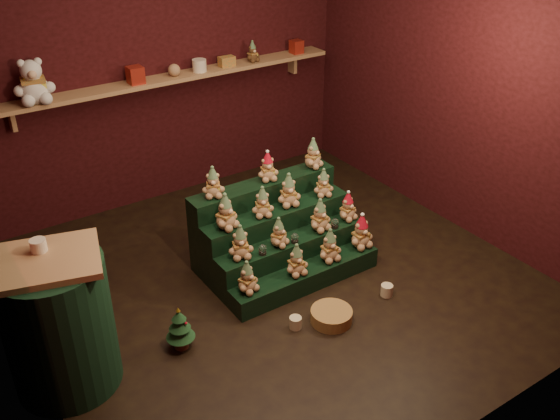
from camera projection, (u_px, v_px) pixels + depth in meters
ground at (277, 281)px, 5.37m from camera, size 4.00×4.00×0.00m
back_wall at (162, 64)px, 6.15m from camera, size 4.00×0.10×2.80m
front_wall at (498, 256)px, 3.20m from camera, size 4.00×0.10×2.80m
right_wall at (464, 81)px, 5.67m from camera, size 0.10×4.00×2.80m
back_shelf at (171, 79)px, 6.08m from camera, size 3.60×0.26×0.24m
riser_tier_front at (306, 278)px, 5.26m from camera, size 1.40×0.22×0.18m
riser_tier_midfront at (291, 257)px, 5.37m from camera, size 1.40×0.22×0.36m
riser_tier_midback at (277, 236)px, 5.49m from camera, size 1.40×0.22×0.54m
riser_tier_back at (264, 217)px, 5.60m from camera, size 1.40×0.22×0.72m
teddy_0 at (247, 277)px, 4.88m from camera, size 0.24×0.23×0.27m
teddy_1 at (296, 260)px, 5.09m from camera, size 0.21×0.19×0.28m
teddy_2 at (330, 245)px, 5.26m from camera, size 0.22×0.20×0.29m
teddy_3 at (361, 231)px, 5.44m from camera, size 0.22×0.20×0.31m
teddy_4 at (240, 242)px, 4.98m from camera, size 0.25×0.24×0.29m
teddy_5 at (279, 232)px, 5.14m from camera, size 0.24×0.23×0.25m
teddy_6 at (320, 215)px, 5.35m from camera, size 0.23×0.21×0.29m
teddy_7 at (348, 206)px, 5.51m from camera, size 0.22×0.20×0.26m
teddy_8 at (225, 212)px, 5.02m from camera, size 0.28×0.26×0.30m
teddy_9 at (262, 202)px, 5.20m from camera, size 0.24×0.22×0.26m
teddy_10 at (289, 190)px, 5.36m from camera, size 0.24×0.23×0.29m
teddy_11 at (323, 183)px, 5.52m from camera, size 0.22×0.21×0.25m
teddy_12 at (213, 182)px, 5.12m from camera, size 0.24×0.24×0.26m
teddy_13 at (268, 166)px, 5.39m from camera, size 0.22×0.21×0.26m
teddy_14 at (313, 153)px, 5.61m from camera, size 0.25×0.24×0.27m
snow_globe_a at (263, 250)px, 5.06m from camera, size 0.07×0.07×0.09m
snow_globe_b at (295, 238)px, 5.21m from camera, size 0.07×0.07×0.09m
snow_globe_c at (335, 223)px, 5.42m from camera, size 0.07×0.07×0.09m
side_table at (59, 323)px, 4.11m from camera, size 0.79×0.71×1.02m
table_ornament at (38, 245)px, 3.91m from camera, size 0.10×0.10×0.08m
mini_christmas_tree at (180, 328)px, 4.56m from camera, size 0.22×0.22×0.37m
mug_left at (295, 323)px, 4.82m from camera, size 0.10×0.10×0.10m
mug_right at (387, 290)px, 5.17m from camera, size 0.10×0.10×0.10m
wicker_basket at (331, 316)px, 4.88m from camera, size 0.34×0.34×0.10m
white_bear at (32, 75)px, 5.30m from camera, size 0.39×0.36×0.48m
brown_bear at (252, 52)px, 6.44m from camera, size 0.17×0.15×0.21m
gift_tin_red_a at (135, 75)px, 5.84m from camera, size 0.14×0.14×0.16m
gift_tin_cream at (199, 65)px, 6.17m from camera, size 0.14×0.14×0.12m
gift_tin_red_b at (296, 47)px, 6.74m from camera, size 0.12×0.12×0.14m
shelf_plush_ball at (174, 70)px, 6.04m from camera, size 0.12×0.12×0.12m
scarf_gift_box at (227, 61)px, 6.33m from camera, size 0.16×0.10×0.10m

